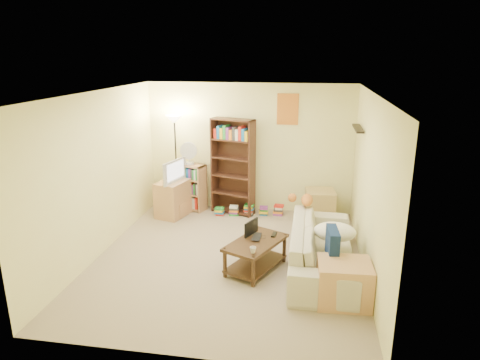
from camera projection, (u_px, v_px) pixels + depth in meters
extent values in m
plane|color=tan|center=(228.00, 259.00, 6.56)|extent=(4.50, 4.50, 0.00)
cube|color=#FDFDAB|center=(249.00, 148.00, 8.33)|extent=(4.00, 0.04, 2.50)
cube|color=#FDFDAB|center=(183.00, 247.00, 4.07)|extent=(4.00, 0.04, 2.50)
cube|color=#FDFDAB|center=(99.00, 175.00, 6.51)|extent=(0.04, 4.50, 2.50)
cube|color=#FDFDAB|center=(370.00, 187.00, 5.89)|extent=(0.04, 4.50, 2.50)
cube|color=white|center=(227.00, 93.00, 5.85)|extent=(4.00, 4.50, 0.04)
cube|color=red|center=(288.00, 109.00, 7.99)|extent=(0.40, 0.02, 0.58)
cube|color=black|center=(358.00, 128.00, 6.96)|extent=(0.12, 0.80, 0.03)
imported|color=beige|center=(322.00, 248.00, 6.17)|extent=(2.27, 0.91, 0.66)
cube|color=navy|center=(332.00, 243.00, 5.60)|extent=(0.17, 0.45, 0.39)
ellipsoid|color=white|center=(335.00, 232.00, 6.12)|extent=(0.61, 0.44, 0.26)
ellipsoid|color=#CB702B|center=(307.00, 200.00, 6.91)|extent=(0.41, 0.19, 0.17)
sphere|color=#CB702B|center=(292.00, 198.00, 6.94)|extent=(0.14, 0.14, 0.14)
cube|color=#3C2617|center=(256.00, 243.00, 6.12)|extent=(0.91, 1.13, 0.04)
cube|color=#3C2617|center=(256.00, 263.00, 6.22)|extent=(0.87, 1.07, 0.03)
cube|color=#3C2617|center=(225.00, 263.00, 5.96)|extent=(0.04, 0.04, 0.44)
cube|color=#3C2617|center=(253.00, 272.00, 5.71)|extent=(0.04, 0.04, 0.44)
cube|color=#3C2617|center=(258.00, 241.00, 6.65)|extent=(0.04, 0.04, 0.44)
cube|color=#3C2617|center=(284.00, 248.00, 6.40)|extent=(0.04, 0.04, 0.44)
imported|color=black|center=(260.00, 237.00, 6.22)|extent=(0.31, 0.21, 0.02)
cube|color=white|center=(251.00, 228.00, 6.26)|extent=(0.15, 0.31, 0.22)
imported|color=silver|center=(253.00, 250.00, 5.75)|extent=(0.10, 0.10, 0.08)
cube|color=black|center=(274.00, 235.00, 6.32)|extent=(0.08, 0.18, 0.02)
cube|color=tan|center=(173.00, 199.00, 8.21)|extent=(0.61, 0.74, 0.69)
imported|color=black|center=(172.00, 171.00, 8.05)|extent=(0.79, 0.47, 0.42)
cube|color=#3F2218|center=(233.00, 167.00, 8.20)|extent=(0.88, 0.52, 1.86)
cube|color=tan|center=(188.00, 186.00, 8.55)|extent=(0.78, 0.53, 0.93)
cylinder|color=silver|center=(189.00, 163.00, 8.39)|extent=(0.19, 0.19, 0.04)
cylinder|color=silver|center=(189.00, 158.00, 8.36)|extent=(0.02, 0.02, 0.19)
cylinder|color=silver|center=(189.00, 151.00, 8.28)|extent=(0.33, 0.06, 0.33)
cylinder|color=black|center=(178.00, 210.00, 8.56)|extent=(0.28, 0.28, 0.03)
cylinder|color=black|center=(176.00, 167.00, 8.31)|extent=(0.03, 0.03, 1.80)
cone|color=beige|center=(174.00, 119.00, 8.04)|extent=(0.32, 0.32, 0.14)
cube|color=tan|center=(320.00, 206.00, 7.94)|extent=(0.57, 0.57, 0.60)
cube|color=tan|center=(344.00, 283.00, 5.34)|extent=(0.68, 0.58, 0.55)
cube|color=red|center=(220.00, 211.00, 8.30)|extent=(0.18, 0.14, 0.16)
cube|color=#1966B2|center=(234.00, 210.00, 8.29)|extent=(0.18, 0.14, 0.19)
cube|color=gold|center=(249.00, 210.00, 8.29)|extent=(0.18, 0.14, 0.22)
cube|color=#268C33|center=(264.00, 211.00, 8.30)|extent=(0.18, 0.14, 0.17)
cube|color=#7F338C|center=(278.00, 210.00, 8.29)|extent=(0.18, 0.14, 0.21)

